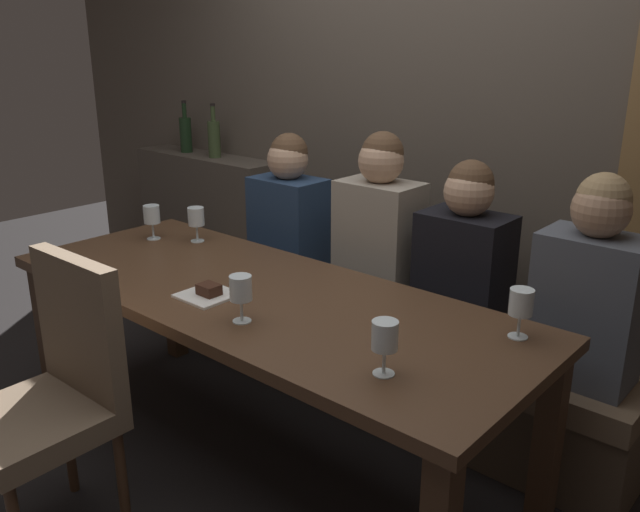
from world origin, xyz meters
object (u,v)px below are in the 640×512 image
wine_glass_end_left (241,289)px  diner_near_end (591,286)px  diner_bearded (379,229)px  diner_far_end (464,256)px  wine_bottle_dark_red (186,133)px  wine_glass_far_right (196,217)px  diner_redhead (289,215)px  dining_table (258,312)px  chair_near_side (55,386)px  wine_glass_near_left (521,305)px  wine_glass_end_right (385,337)px  wine_bottle_pale_label (214,138)px  banquette_bench (367,350)px  dessert_plate (208,293)px  wine_glass_near_right (152,216)px

wine_glass_end_left → diner_near_end: bearing=47.7°
diner_bearded → diner_far_end: bearing=1.8°
wine_bottle_dark_red → wine_glass_far_right: bearing=-36.3°
diner_redhead → wine_glass_far_right: size_ratio=4.69×
diner_near_end → dining_table: bearing=-145.6°
chair_near_side → wine_bottle_dark_red: bearing=130.8°
diner_redhead → wine_glass_near_left: diner_redhead is taller
wine_glass_end_left → wine_glass_end_right: bearing=1.8°
diner_far_end → wine_bottle_pale_label: size_ratio=2.29×
banquette_bench → wine_glass_end_right: size_ratio=15.24×
wine_glass_far_right → wine_glass_end_right: size_ratio=1.00×
wine_glass_end_right → dessert_plate: wine_glass_end_right is taller
dining_table → wine_glass_near_right: 0.90m
banquette_bench → diner_redhead: (-0.49, -0.01, 0.58)m
diner_redhead → diner_far_end: diner_redhead is taller
wine_glass_end_left → wine_glass_end_right: (0.58, 0.02, 0.00)m
diner_far_end → wine_bottle_dark_red: 2.24m
diner_redhead → wine_glass_end_left: size_ratio=4.69×
banquette_bench → diner_near_end: bearing=-1.1°
wine_bottle_dark_red → wine_glass_end_left: 2.28m
diner_redhead → diner_near_end: (1.49, -0.00, 0.00)m
diner_near_end → wine_glass_far_right: bearing=-165.7°
chair_near_side → wine_bottle_pale_label: bearing=125.1°
diner_near_end → wine_bottle_pale_label: bearing=172.0°
wine_bottle_pale_label → wine_glass_near_right: wine_bottle_pale_label is taller
dining_table → dessert_plate: (-0.09, -0.16, 0.10)m
diner_redhead → wine_glass_near_right: (-0.37, -0.54, 0.04)m
diner_near_end → wine_glass_end_left: size_ratio=4.70×
chair_near_side → wine_glass_near_right: 1.12m
banquette_bench → diner_redhead: 0.76m
diner_bearded → wine_glass_near_left: size_ratio=5.02×
diner_redhead → diner_far_end: (0.96, 0.03, -0.01)m
dessert_plate → dining_table: bearing=59.5°
diner_far_end → wine_glass_end_left: (-0.30, -0.95, 0.05)m
dining_table → dessert_plate: size_ratio=11.58×
wine_glass_far_right → banquette_bench: bearing=33.4°
wine_glass_near_left → wine_glass_far_right: bearing=-179.5°
wine_glass_near_left → wine_glass_end_left: (-0.76, -0.50, 0.00)m
wine_bottle_pale_label → diner_far_end: bearing=-9.0°
diner_redhead → wine_bottle_pale_label: wine_bottle_pale_label is taller
dining_table → diner_bearded: 0.73m
diner_near_end → wine_bottle_dark_red: 2.76m
dining_table → wine_bottle_pale_label: bearing=144.7°
wine_bottle_pale_label → dining_table: bearing=-35.3°
chair_near_side → wine_glass_near_left: 1.54m
dessert_plate → chair_near_side: bearing=-102.5°
diner_near_end → wine_glass_near_right: diner_near_end is taller
diner_far_end → wine_bottle_pale_label: 1.96m
diner_far_end → wine_glass_far_right: 1.24m
dining_table → diner_bearded: bearing=86.2°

